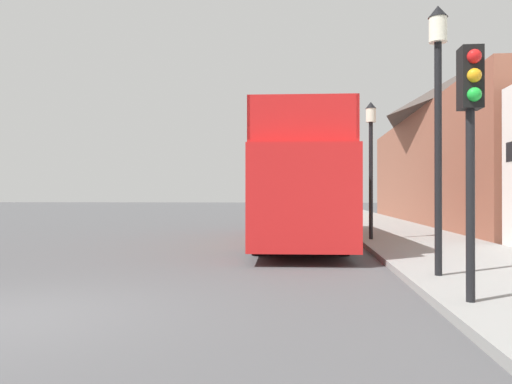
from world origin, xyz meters
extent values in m
plane|color=#4C4C4F|center=(0.00, 21.00, 0.00)|extent=(144.00, 144.00, 0.00)
cube|color=gray|center=(7.61, 18.00, 0.07)|extent=(3.92, 108.00, 0.14)
cube|color=#935642|center=(12.57, 21.55, 2.94)|extent=(6.00, 23.89, 5.89)
pyramid|color=#473D38|center=(12.57, 21.55, 7.11)|extent=(6.00, 23.89, 2.45)
cube|color=red|center=(3.61, 10.43, 1.53)|extent=(2.98, 11.35, 2.46)
cube|color=yellow|center=(3.63, 9.86, 1.65)|extent=(2.80, 6.29, 0.45)
cube|color=black|center=(3.61, 10.43, 2.26)|extent=(2.97, 10.45, 0.70)
cube|color=red|center=(3.61, 10.43, 2.81)|extent=(2.94, 10.45, 0.10)
cube|color=red|center=(2.37, 10.38, 3.38)|extent=(0.47, 10.36, 1.03)
cube|color=red|center=(4.85, 10.47, 3.38)|extent=(0.47, 10.36, 1.03)
cube|color=red|center=(3.80, 5.28, 3.38)|extent=(2.55, 0.17, 1.03)
cube|color=red|center=(3.44, 14.82, 3.38)|extent=(2.61, 1.67, 1.03)
cylinder|color=black|center=(2.33, 13.87, 0.55)|extent=(0.32, 1.10, 1.09)
cylinder|color=black|center=(4.62, 13.96, 0.55)|extent=(0.32, 1.10, 1.09)
cylinder|color=black|center=(2.59, 7.12, 0.55)|extent=(0.32, 1.10, 1.09)
cylinder|color=black|center=(4.88, 7.21, 0.55)|extent=(0.32, 1.10, 1.09)
cube|color=#9E9EA3|center=(4.57, 18.83, 0.52)|extent=(1.73, 4.03, 0.71)
cube|color=black|center=(4.57, 18.71, 1.14)|extent=(1.49, 1.95, 0.53)
cylinder|color=black|center=(3.79, 20.06, 0.31)|extent=(0.21, 0.62, 0.62)
cylinder|color=black|center=(5.31, 20.09, 0.31)|extent=(0.21, 0.62, 0.62)
cylinder|color=black|center=(3.83, 17.58, 0.31)|extent=(0.21, 0.62, 0.62)
cylinder|color=black|center=(5.36, 17.61, 0.31)|extent=(0.21, 0.62, 0.62)
cylinder|color=black|center=(6.08, 0.95, 1.46)|extent=(0.12, 0.12, 2.63)
cube|color=black|center=(6.08, 0.95, 3.20)|extent=(0.28, 0.31, 0.85)
sphere|color=red|center=(6.08, 0.78, 3.45)|extent=(0.19, 0.19, 0.19)
sphere|color=orange|center=(6.08, 0.78, 3.20)|extent=(0.19, 0.19, 0.19)
sphere|color=green|center=(6.08, 0.78, 2.94)|extent=(0.19, 0.19, 0.19)
cylinder|color=black|center=(6.25, 3.21, 2.25)|extent=(0.13, 0.13, 4.23)
cylinder|color=silver|center=(6.25, 3.21, 4.59)|extent=(0.32, 0.32, 0.45)
cone|color=black|center=(6.25, 3.21, 4.93)|extent=(0.35, 0.35, 0.22)
cylinder|color=black|center=(6.02, 10.53, 2.06)|extent=(0.13, 0.13, 3.84)
cylinder|color=silver|center=(6.02, 10.53, 4.20)|extent=(0.32, 0.32, 0.45)
cone|color=black|center=(6.02, 10.53, 4.54)|extent=(0.35, 0.35, 0.22)
camera|label=1|loc=(3.81, -6.09, 1.61)|focal=35.00mm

